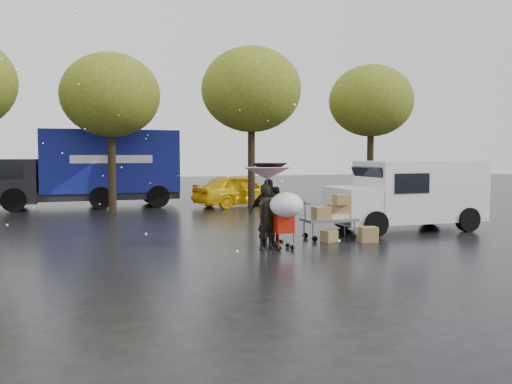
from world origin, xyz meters
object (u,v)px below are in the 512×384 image
object	(u,v)px
white_van	(410,194)
yellow_taxi	(239,190)
person_black	(269,212)
shopping_cart	(286,208)
blue_truck	(91,169)
person_pink	(267,217)
vendor_cart	(332,214)

from	to	relation	value
white_van	yellow_taxi	size ratio (longest dim) A/B	1.12
yellow_taxi	person_black	bearing A→B (deg)	151.72
shopping_cart	blue_truck	world-z (taller)	blue_truck
yellow_taxi	person_pink	bearing A→B (deg)	151.14
vendor_cart	white_van	world-z (taller)	white_van
white_van	yellow_taxi	distance (m)	9.63
vendor_cart	blue_truck	size ratio (longest dim) A/B	0.18
shopping_cart	blue_truck	bearing A→B (deg)	107.80
person_pink	vendor_cart	distance (m)	2.52
shopping_cart	white_van	xyz separation A→B (m)	(5.13, 2.18, 0.10)
person_black	person_pink	bearing A→B (deg)	89.95
vendor_cart	person_pink	bearing A→B (deg)	-157.44
person_black	yellow_taxi	world-z (taller)	person_black
yellow_taxi	shopping_cart	bearing A→B (deg)	153.36
shopping_cart	blue_truck	size ratio (longest dim) A/B	0.18
person_pink	vendor_cart	size ratio (longest dim) A/B	1.09
person_pink	person_black	xyz separation A→B (m)	(0.22, 0.46, 0.06)
person_pink	blue_truck	distance (m)	13.43
shopping_cart	white_van	world-z (taller)	white_van
person_pink	vendor_cart	xyz separation A→B (m)	(2.32, 0.96, -0.10)
person_pink	blue_truck	world-z (taller)	blue_truck
person_black	yellow_taxi	size ratio (longest dim) A/B	0.40
person_black	white_van	world-z (taller)	white_van
person_pink	yellow_taxi	distance (m)	11.36
person_black	blue_truck	size ratio (longest dim) A/B	0.21
shopping_cart	yellow_taxi	size ratio (longest dim) A/B	0.33
white_van	yellow_taxi	world-z (taller)	white_van
vendor_cart	shopping_cart	size ratio (longest dim) A/B	1.04
person_pink	yellow_taxi	size ratio (longest dim) A/B	0.38
person_pink	shopping_cart	distance (m)	0.55
white_van	blue_truck	xyz separation A→B (m)	(-9.35, 10.98, 0.60)
person_black	white_van	distance (m)	5.48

